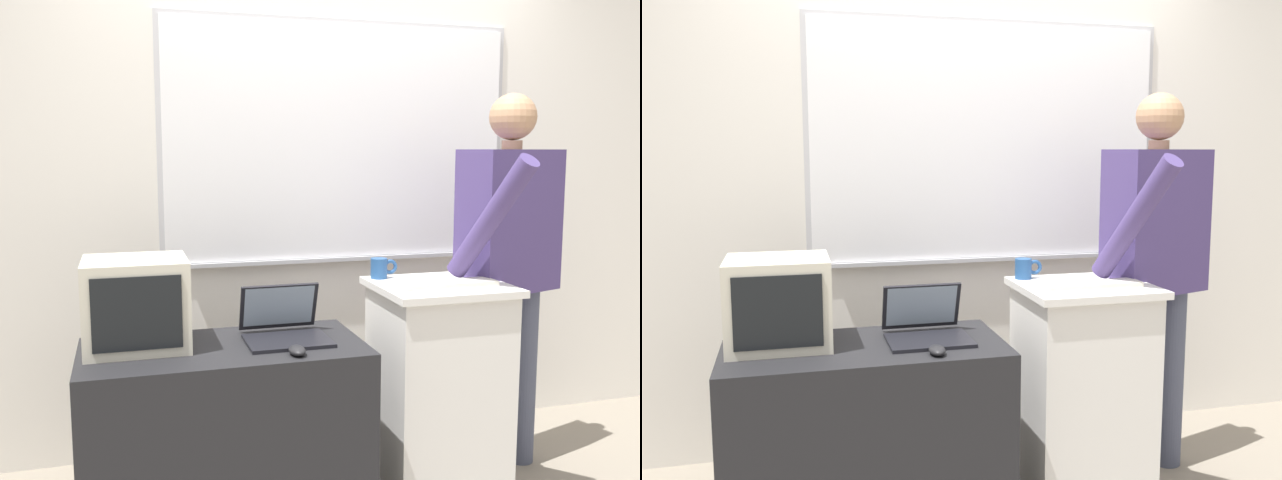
% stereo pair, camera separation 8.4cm
% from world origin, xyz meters
% --- Properties ---
extents(back_wall, '(6.40, 0.17, 2.82)m').
position_xyz_m(back_wall, '(0.00, 1.30, 1.42)').
color(back_wall, silver).
rests_on(back_wall, ground_plane).
extents(lectern_podium, '(0.55, 0.49, 0.93)m').
position_xyz_m(lectern_podium, '(0.34, 0.52, 0.47)').
color(lectern_podium, silver).
rests_on(lectern_podium, ground_plane).
extents(side_desk, '(1.07, 0.54, 0.75)m').
position_xyz_m(side_desk, '(-0.59, 0.47, 0.38)').
color(side_desk, black).
rests_on(side_desk, ground_plane).
extents(person_presenter, '(0.65, 0.66, 1.74)m').
position_xyz_m(person_presenter, '(0.74, 0.65, 1.02)').
color(person_presenter, '#474C60').
rests_on(person_presenter, ground_plane).
extents(laptop, '(0.32, 0.32, 0.20)m').
position_xyz_m(laptop, '(-0.35, 0.51, 0.81)').
color(laptop, black).
rests_on(laptop, side_desk).
extents(wireless_keyboard, '(0.42, 0.11, 0.02)m').
position_xyz_m(wireless_keyboard, '(0.34, 0.46, 0.94)').
color(wireless_keyboard, beige).
rests_on(wireless_keyboard, lectern_podium).
extents(computer_mouse_by_laptop, '(0.06, 0.10, 0.03)m').
position_xyz_m(computer_mouse_by_laptop, '(-0.35, 0.28, 0.77)').
color(computer_mouse_by_laptop, black).
rests_on(computer_mouse_by_laptop, side_desk).
extents(crt_monitor, '(0.38, 0.35, 0.34)m').
position_xyz_m(crt_monitor, '(-0.91, 0.54, 0.92)').
color(crt_monitor, beige).
rests_on(crt_monitor, side_desk).
extents(coffee_mug, '(0.12, 0.07, 0.09)m').
position_xyz_m(coffee_mug, '(0.14, 0.70, 0.98)').
color(coffee_mug, '#234C84').
rests_on(coffee_mug, lectern_podium).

